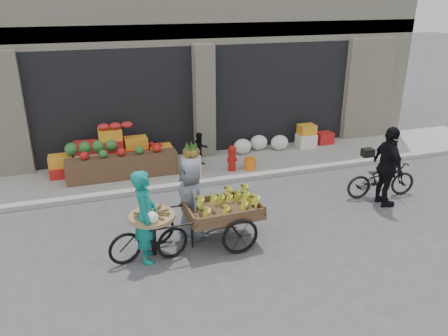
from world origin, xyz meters
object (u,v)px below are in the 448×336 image
object	(u,v)px
vendor_grey	(191,200)
bicycle	(381,179)
pineapple_bin	(192,166)
fire_hydrant	(232,157)
vendor_woman	(146,216)
seated_person	(200,149)
banana_cart	(220,209)
cyclist	(388,167)
orange_bucket	(250,164)
tricycle_cart	(152,228)

from	to	relation	value
vendor_grey	bicycle	world-z (taller)	vendor_grey
pineapple_bin	fire_hydrant	size ratio (longest dim) A/B	0.73
bicycle	pineapple_bin	bearing A→B (deg)	65.67
pineapple_bin	vendor_woman	distance (m)	3.81
seated_person	bicycle	world-z (taller)	seated_person
fire_hydrant	vendor_grey	size ratio (longest dim) A/B	0.44
fire_hydrant	seated_person	size ratio (longest dim) A/B	0.76
vendor_woman	banana_cart	bearing A→B (deg)	-73.60
banana_cart	bicycle	size ratio (longest dim) A/B	1.42
seated_person	cyclist	bearing A→B (deg)	-55.05
fire_hydrant	banana_cart	world-z (taller)	banana_cart
pineapple_bin	seated_person	distance (m)	0.75
orange_bucket	vendor_woman	bearing A→B (deg)	-134.87
fire_hydrant	cyclist	world-z (taller)	cyclist
pineapple_bin	vendor_grey	xyz separation A→B (m)	(-0.71, -2.85, 0.44)
orange_bucket	seated_person	world-z (taller)	seated_person
bicycle	cyclist	xyz separation A→B (m)	(-0.20, -0.40, 0.48)
seated_person	banana_cart	size ratio (longest dim) A/B	0.38
fire_hydrant	cyclist	size ratio (longest dim) A/B	0.38
seated_person	vendor_woman	size ratio (longest dim) A/B	0.53
vendor_grey	seated_person	bearing A→B (deg)	156.99
tricycle_cart	vendor_grey	bearing A→B (deg)	12.35
seated_person	bicycle	xyz separation A→B (m)	(3.63, -3.04, -0.13)
orange_bucket	cyclist	world-z (taller)	cyclist
vendor_grey	cyclist	xyz separation A→B (m)	(4.54, 0.01, 0.12)
banana_cart	vendor_woman	distance (m)	1.45
vendor_woman	bicycle	size ratio (longest dim) A/B	1.02
fire_hydrant	bicycle	bearing A→B (deg)	-39.16
banana_cart	bicycle	distance (m)	4.35
pineapple_bin	fire_hydrant	bearing A→B (deg)	-2.60
pineapple_bin	orange_bucket	xyz separation A→B (m)	(1.60, -0.10, -0.10)
seated_person	tricycle_cart	bearing A→B (deg)	-126.74
orange_bucket	tricycle_cart	xyz separation A→B (m)	(-3.15, -3.18, 0.30)
tricycle_cart	bicycle	size ratio (longest dim) A/B	0.85
pineapple_bin	cyclist	bearing A→B (deg)	-36.52
fire_hydrant	tricycle_cart	size ratio (longest dim) A/B	0.49
seated_person	tricycle_cart	size ratio (longest dim) A/B	0.64
vendor_woman	seated_person	bearing A→B (deg)	-16.93
cyclist	seated_person	bearing A→B (deg)	51.78
pineapple_bin	bicycle	size ratio (longest dim) A/B	0.30
tricycle_cart	cyclist	bearing A→B (deg)	-9.92
seated_person	tricycle_cart	world-z (taller)	seated_person
banana_cart	vendor_woman	size ratio (longest dim) A/B	1.39
vendor_grey	bicycle	size ratio (longest dim) A/B	0.95
pineapple_bin	banana_cart	size ratio (longest dim) A/B	0.21
orange_bucket	vendor_woman	size ratio (longest dim) A/B	0.18
fire_hydrant	vendor_woman	world-z (taller)	vendor_woman
seated_person	vendor_woman	bearing A→B (deg)	-127.47
tricycle_cart	bicycle	xyz separation A→B (m)	(5.59, 0.84, -0.11)
vendor_woman	tricycle_cart	world-z (taller)	vendor_woman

